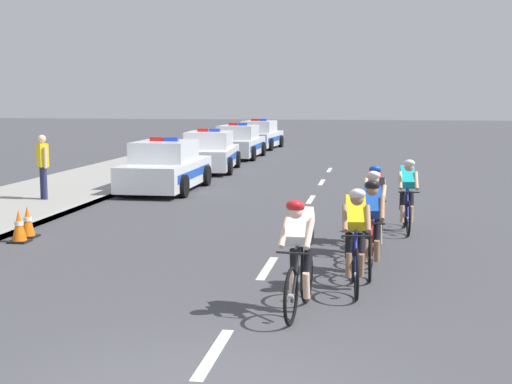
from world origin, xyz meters
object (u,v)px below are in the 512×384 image
cyclist_fourth (375,211)px  traffic_cone_far (28,222)px  cyclist_third (372,225)px  cyclist_second (356,237)px  spectator_closest (43,162)px  cyclist_fifth (374,203)px  police_car_nearest (166,168)px  police_car_second (209,153)px  cyclist_sixth (407,194)px  traffic_cone_near (19,226)px  police_car_third (238,143)px  police_car_furthest (259,136)px  cyclist_lead (299,254)px

cyclist_fourth → traffic_cone_far: cyclist_fourth is taller
cyclist_third → cyclist_fourth: 1.40m
cyclist_second → traffic_cone_far: cyclist_second is taller
spectator_closest → cyclist_fifth: bearing=-24.5°
police_car_nearest → police_car_second: bearing=90.0°
cyclist_sixth → cyclist_fourth: bearing=-105.6°
cyclist_fifth → police_car_second: size_ratio=0.38×
cyclist_fourth → police_car_second: bearing=114.2°
cyclist_fifth → cyclist_sixth: size_ratio=1.00×
traffic_cone_far → police_car_second: bearing=87.1°
cyclist_sixth → cyclist_fifth: bearing=-116.0°
cyclist_second → cyclist_fifth: size_ratio=1.00×
spectator_closest → traffic_cone_far: bearing=-68.2°
cyclist_sixth → spectator_closest: spectator_closest is taller
cyclist_second → traffic_cone_near: bearing=159.0°
cyclist_third → police_car_third: 21.70m
cyclist_fourth → police_car_furthest: (-6.12, 25.41, -0.11)m
cyclist_fifth → police_car_second: police_car_second is taller
cyclist_third → police_car_furthest: police_car_furthest is taller
cyclist_fifth → cyclist_lead: bearing=-101.4°
cyclist_sixth → spectator_closest: bearing=164.7°
police_car_nearest → spectator_closest: size_ratio=2.63×
cyclist_fifth → police_car_second: bearing=115.8°
police_car_third → spectator_closest: bearing=-99.4°
cyclist_third → cyclist_fifth: same height
spectator_closest → police_car_nearest: bearing=51.5°
cyclist_fourth → cyclist_sixth: bearing=74.4°
cyclist_third → traffic_cone_far: size_ratio=2.69×
cyclist_second → police_car_second: 17.08m
cyclist_third → police_car_second: 16.20m
police_car_furthest → spectator_closest: 20.69m
traffic_cone_near → police_car_second: bearing=87.4°
police_car_second → traffic_cone_far: police_car_second is taller
police_car_third → traffic_cone_near: police_car_third is taller
cyclist_fourth → police_car_furthest: 26.13m
cyclist_fifth → spectator_closest: size_ratio=1.03×
police_car_second → police_car_third: same height
cyclist_third → police_car_nearest: size_ratio=0.39×
police_car_second → traffic_cone_far: size_ratio=7.08×
cyclist_fourth → police_car_nearest: 9.98m
cyclist_lead → police_car_second: 18.03m
police_car_second → traffic_cone_far: (-0.67, -13.08, -0.37)m
police_car_nearest → spectator_closest: bearing=-128.5°
traffic_cone_near → cyclist_lead: bearing=-32.7°
traffic_cone_far → cyclist_lead: bearing=-35.6°
cyclist_second → cyclist_sixth: size_ratio=1.00×
police_car_second → traffic_cone_far: 13.10m
cyclist_fifth → police_car_furthest: size_ratio=0.38×
cyclist_third → traffic_cone_far: cyclist_third is taller
police_car_third → traffic_cone_far: bearing=-92.0°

